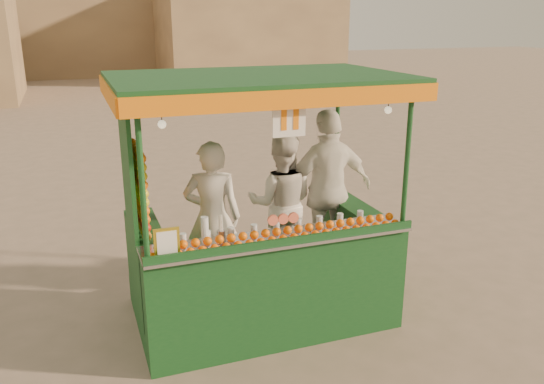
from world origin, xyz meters
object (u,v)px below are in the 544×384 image
object	(u,v)px
vendor_left	(213,218)
vendor_right	(328,190)
vendor_middle	(281,203)
juice_cart	(256,248)

from	to	relation	value
vendor_left	vendor_right	world-z (taller)	vendor_right
vendor_right	vendor_middle	bearing A→B (deg)	-12.12
juice_cart	vendor_left	size ratio (longest dim) A/B	1.74
juice_cart	vendor_right	xyz separation A→B (m)	(1.05, 0.45, 0.40)
vendor_left	vendor_middle	distance (m)	0.92
vendor_left	vendor_right	distance (m)	1.46
juice_cart	vendor_left	xyz separation A→B (m)	(-0.40, 0.28, 0.29)
vendor_right	juice_cart	bearing A→B (deg)	20.28
vendor_left	vendor_right	size ratio (longest dim) A/B	0.88
juice_cart	vendor_left	world-z (taller)	juice_cart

